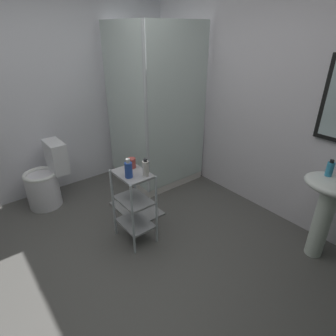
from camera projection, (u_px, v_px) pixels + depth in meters
The scene contains 12 objects.
ground_plane at pixel (124, 272), 2.47m from camera, with size 4.20×4.20×0.02m, color #52514E.
wall_back at pixel (270, 99), 2.93m from camera, with size 4.20×0.14×2.50m.
wall_left at pixel (33, 93), 3.20m from camera, with size 0.10×4.20×2.50m, color silver.
shower_stall at pixel (155, 149), 3.75m from camera, with size 0.92×0.92×2.00m.
pedestal_sink at pixel (328, 202), 2.40m from camera, with size 0.46×0.37×0.81m.
toilet at pixel (46, 181), 3.28m from camera, with size 0.37×0.49×0.76m.
storage_cart at pixel (134, 201), 2.67m from camera, with size 0.38×0.28×0.74m.
hand_soap_bottle at pixel (330, 169), 2.31m from camera, with size 0.06×0.06×0.14m.
lotion_bottle_white at pixel (146, 168), 2.45m from camera, with size 0.06×0.06×0.17m.
shampoo_bottle_blue at pixel (129, 169), 2.43m from camera, with size 0.07×0.07×0.18m.
rinse_cup at pixel (132, 163), 2.61m from camera, with size 0.08×0.08×0.09m, color #B24742.
bath_mat at pixel (137, 208), 3.31m from camera, with size 0.60×0.40×0.02m, color gray.
Camera 1 is at (1.65, -0.81, 1.91)m, focal length 29.98 mm.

